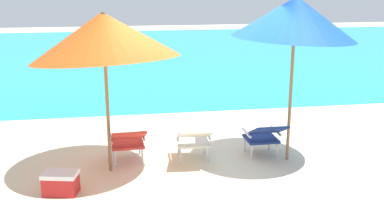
# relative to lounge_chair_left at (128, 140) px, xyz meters

# --- Properties ---
(ground_plane) EXTENTS (40.00, 40.00, 0.00)m
(ground_plane) POSITION_rel_lounge_chair_left_xyz_m (1.12, 3.98, -0.40)
(ground_plane) COLOR beige
(ocean_band) EXTENTS (40.00, 18.00, 0.01)m
(ocean_band) POSITION_rel_lounge_chair_left_xyz_m (1.12, 11.85, -0.40)
(ocean_band) COLOR #28B2B7
(ocean_band) RESTS_ON ground_plane
(lounge_chair_left) EXTENTS (0.57, 0.89, 0.68)m
(lounge_chair_left) POSITION_rel_lounge_chair_left_xyz_m (0.00, 0.00, 0.00)
(lounge_chair_left) COLOR red
(lounge_chair_left) RESTS_ON ground_plane
(lounge_chair_center) EXTENTS (0.59, 0.91, 0.68)m
(lounge_chair_center) POSITION_rel_lounge_chair_left_xyz_m (1.05, -0.10, 0.00)
(lounge_chair_center) COLOR silver
(lounge_chair_center) RESTS_ON ground_plane
(lounge_chair_right) EXTENTS (0.55, 0.88, 0.68)m
(lounge_chair_right) POSITION_rel_lounge_chair_left_xyz_m (2.23, -0.11, 0.00)
(lounge_chair_right) COLOR navy
(lounge_chair_right) RESTS_ON ground_plane
(beach_umbrella_left) EXTENTS (3.01, 3.03, 2.53)m
(beach_umbrella_left) POSITION_rel_lounge_chair_left_xyz_m (-0.29, -0.22, 1.69)
(beach_umbrella_left) COLOR olive
(beach_umbrella_left) RESTS_ON ground_plane
(beach_umbrella_right) EXTENTS (2.03, 2.01, 2.68)m
(beach_umbrella_right) POSITION_rel_lounge_chair_left_xyz_m (2.60, -0.23, 1.91)
(beach_umbrella_right) COLOR olive
(beach_umbrella_right) RESTS_ON ground_plane
(cooler_box) EXTENTS (0.53, 0.42, 0.32)m
(cooler_box) POSITION_rel_lounge_chair_left_xyz_m (-0.97, -0.93, -0.24)
(cooler_box) COLOR red
(cooler_box) RESTS_ON ground_plane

